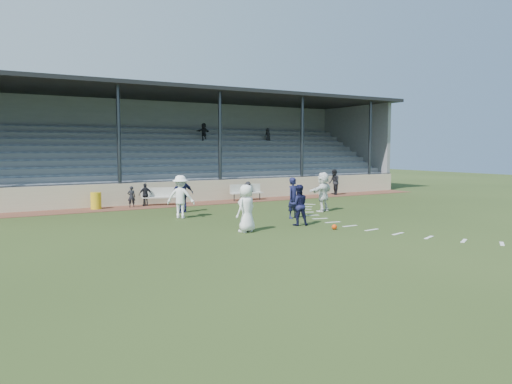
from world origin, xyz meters
TOP-DOWN VIEW (x-y plane):
  - ground at (0.00, 0.00)m, footprint 90.00×90.00m
  - cinder_track at (0.00, 10.50)m, footprint 34.00×2.00m
  - retaining_wall at (0.00, 11.55)m, footprint 34.00×0.18m
  - bench_left at (-1.09, 10.72)m, footprint 2.03×1.03m
  - bench_right at (4.16, 10.58)m, footprint 2.02×0.54m
  - trash_bin at (-4.49, 10.75)m, footprint 0.53×0.53m
  - football at (1.77, -0.34)m, footprint 0.20×0.20m
  - player_white_lead at (-1.37, 0.90)m, footprint 1.00×0.82m
  - player_navy_lead at (2.23, 3.00)m, footprint 0.75×0.60m
  - player_navy_mid at (1.20, 1.21)m, footprint 0.97×0.87m
  - player_white_wing at (-2.04, 5.56)m, footprint 1.40×1.29m
  - player_navy_wing at (-1.20, 7.35)m, footprint 1.09×0.53m
  - player_white_back at (4.84, 4.21)m, footprint 1.87×1.17m
  - official at (10.83, 10.55)m, footprint 0.90×1.00m
  - sub_left_near at (-2.72, 10.55)m, footprint 0.46×0.36m
  - sub_left_far at (-1.91, 10.75)m, footprint 0.73×0.34m
  - sub_right at (4.31, 10.61)m, footprint 0.77×0.52m
  - grandstand at (0.00, 16.26)m, footprint 34.60×9.00m
  - penalty_arc at (4.12, 0.00)m, footprint 3.89×14.63m

SIDE VIEW (x-z plane):
  - ground at x=0.00m, z-range 0.00..0.00m
  - penalty_arc at x=4.12m, z-range 0.00..0.01m
  - cinder_track at x=0.00m, z-range 0.00..0.02m
  - football at x=1.77m, z-range 0.00..0.20m
  - trash_bin at x=-4.49m, z-range 0.02..0.86m
  - sub_right at x=4.31m, z-range 0.02..1.12m
  - sub_left_near at x=-2.72m, z-range 0.02..1.12m
  - bench_left at x=-1.09m, z-range 0.11..1.06m
  - bench_right at x=4.16m, z-range 0.11..1.06m
  - retaining_wall at x=0.00m, z-range 0.00..1.20m
  - sub_left_far at x=-1.91m, z-range 0.02..1.23m
  - player_navy_mid at x=1.20m, z-range 0.00..1.64m
  - official at x=10.83m, z-range 0.02..1.70m
  - player_white_lead at x=-1.37m, z-range 0.00..1.76m
  - player_navy_lead at x=2.23m, z-range 0.00..1.80m
  - player_navy_wing at x=-1.20m, z-range 0.00..1.81m
  - player_white_wing at x=-2.04m, z-range 0.00..1.90m
  - player_white_back at x=4.84m, z-range 0.00..1.93m
  - grandstand at x=0.00m, z-range -1.10..5.51m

